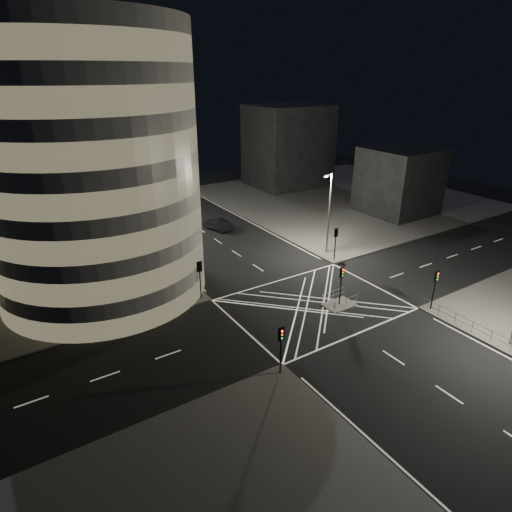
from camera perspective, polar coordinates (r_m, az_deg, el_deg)
ground at (r=42.40m, az=7.63°, el=-6.41°), size 120.00×120.00×0.00m
sidewalk_far_right at (r=79.17m, az=11.48°, el=7.72°), size 42.00×42.00×0.15m
central_island at (r=42.60m, az=11.02°, el=-6.40°), size 3.00×2.00×0.15m
office_tower_curved at (r=47.34m, az=-28.15°, el=10.64°), size 30.00×29.00×27.20m
building_right_far at (r=85.38m, az=4.24°, el=14.46°), size 14.00×12.00×15.00m
building_right_near at (r=71.45m, az=18.49°, el=9.50°), size 10.00×10.00×10.00m
building_far_end at (r=88.90m, az=-19.59°, el=14.46°), size 18.00×8.00×18.00m
tree_a at (r=42.64m, az=-10.94°, el=-0.03°), size 4.19×4.19×6.55m
tree_b at (r=47.52m, az=-13.79°, el=3.67°), size 4.60×4.60×7.92m
tree_c at (r=53.33m, az=-15.84°, el=4.29°), size 3.94×3.94×6.38m
tree_d at (r=58.65m, az=-17.73°, el=6.60°), size 4.31×4.31×7.38m
tree_e at (r=64.37m, az=-19.17°, el=7.55°), size 4.37×4.37×7.08m
traffic_signal_fl at (r=41.93m, az=-7.51°, el=-2.26°), size 0.55×0.22×4.00m
traffic_signal_nl at (r=31.68m, az=3.34°, el=-11.35°), size 0.55×0.22×4.00m
traffic_signal_fr at (r=51.10m, az=10.59°, el=2.37°), size 0.55×0.22×4.00m
traffic_signal_nr at (r=43.09m, az=22.80°, el=-3.29°), size 0.55×0.22×4.00m
traffic_signal_island at (r=41.28m, az=11.32°, el=-2.97°), size 0.55×0.22×4.00m
street_lamp_left_near at (r=45.13m, az=-11.26°, el=3.01°), size 1.25×0.25×10.00m
street_lamp_left_far at (r=61.58m, az=-17.60°, el=7.87°), size 1.25×0.25×10.00m
street_lamp_right_far at (r=52.18m, az=9.70°, el=5.93°), size 1.25×0.25×10.00m
railing_near_right at (r=41.40m, az=27.87°, el=-8.91°), size 0.06×11.70×1.10m
railing_island_south at (r=41.74m, az=11.92°, el=-6.15°), size 2.80×0.06×1.10m
railing_island_north at (r=42.86m, az=10.27°, el=-5.18°), size 2.80×0.06×1.10m
sedan at (r=61.46m, az=-5.15°, el=4.22°), size 3.15×5.07×1.58m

